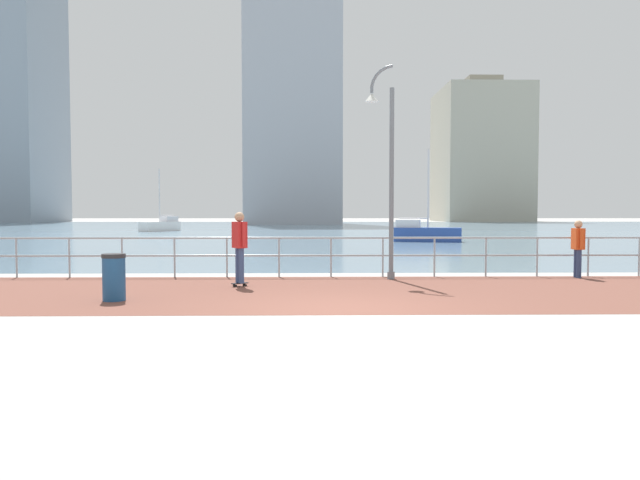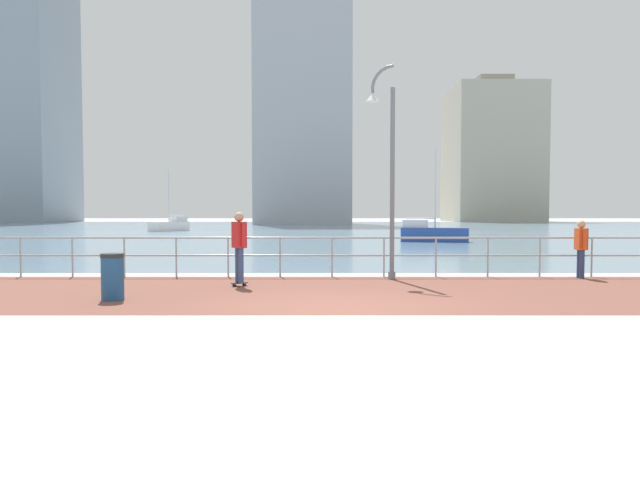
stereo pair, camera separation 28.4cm
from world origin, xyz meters
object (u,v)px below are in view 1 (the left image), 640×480
Objects in this scene: lamppost at (386,161)px; bystander at (578,244)px; trash_bin at (114,277)px; sailboat_yellow at (161,225)px; sailboat_white at (425,233)px; skateboarder at (240,242)px.

bystander is (5.16, 0.19, -2.17)m from lamppost.
trash_bin is 0.16× the size of sailboat_yellow.
sailboat_white is (4.88, 19.33, -2.54)m from lamppost.
lamppost is 4.40m from skateboarder.
sailboat_yellow is 27.96m from sailboat_white.
skateboarder is (-3.61, -1.52, -2.00)m from lamppost.
skateboarder reaches higher than bystander.
trash_bin is at bearing -147.81° from lamppost.
bystander is 19.15m from sailboat_white.
bystander is at bearing -61.89° from sailboat_yellow.
lamppost is 5.94× the size of trash_bin.
sailboat_yellow is (-9.53, 42.29, 0.07)m from trash_bin.
lamppost is 7.37m from trash_bin.
trash_bin is at bearing -114.98° from sailboat_white.
skateboarder is at bearing -73.67° from sailboat_yellow.
sailboat_white is at bearing 90.83° from bystander.
lamppost reaches higher than trash_bin.
sailboat_yellow is at bearing 106.33° from skateboarder.
lamppost is 0.98× the size of sailboat_yellow.
skateboarder is 0.31× the size of sailboat_yellow.
trash_bin is 25.38m from sailboat_white.
lamppost is 5.60m from bystander.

